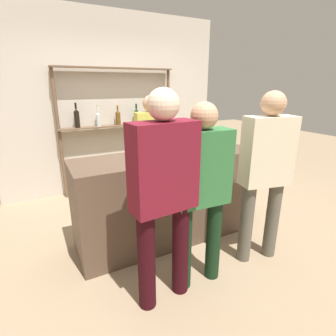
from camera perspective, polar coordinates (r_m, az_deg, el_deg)
The scene contains 13 objects.
ground_plane at distance 3.22m, azimuth 0.00°, elevation -14.50°, with size 16.00×16.00×0.00m, color #9E8466.
bar_counter at distance 2.98m, azimuth 0.00°, elevation -6.39°, with size 2.04×0.64×0.99m, color brown.
back_wall at distance 4.52m, azimuth -11.66°, elevation 13.40°, with size 3.64×0.12×2.80m, color beige.
back_shelf at distance 4.36m, azimuth -10.80°, elevation 11.64°, with size 1.87×0.18×1.96m.
counter_bottle_0 at distance 2.87m, azimuth 9.49°, elevation 5.45°, with size 0.08×0.08×0.33m.
counter_bottle_1 at distance 2.59m, azimuth 1.29°, elevation 4.63°, with size 0.09×0.09×0.35m.
counter_bottle_2 at distance 2.87m, azimuth -5.83°, elevation 5.77°, with size 0.08×0.08×0.34m.
wine_glass at distance 2.59m, azimuth -1.63°, elevation 4.51°, with size 0.08×0.08×0.17m.
ice_bucket at distance 2.83m, azimuth -2.05°, elevation 5.19°, with size 0.23×0.23×0.21m.
customer_left at distance 1.93m, azimuth -0.94°, elevation -4.46°, with size 0.51×0.25×1.70m.
server_behind_counter at distance 3.47m, azimuth -3.58°, elevation 4.77°, with size 0.42×0.22×1.59m.
customer_right at distance 2.61m, azimuth 20.52°, elevation 0.10°, with size 0.50×0.30×1.67m.
customer_center at distance 2.15m, azimuth 7.28°, elevation -3.90°, with size 0.48×0.23×1.60m.
Camera 1 is at (-1.26, -2.41, 1.72)m, focal length 28.00 mm.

